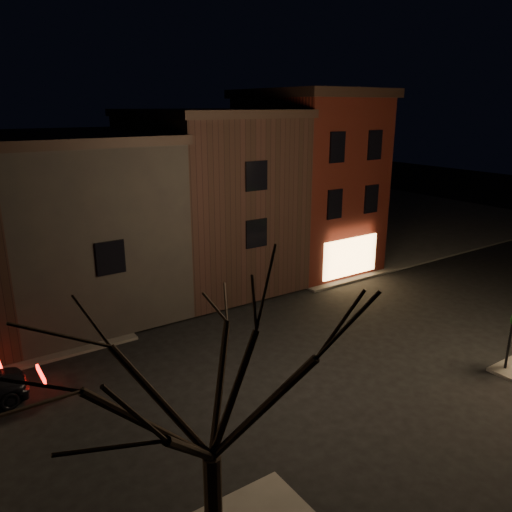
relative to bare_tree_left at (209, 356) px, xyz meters
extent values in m
plane|color=black|center=(8.00, 7.00, -5.43)|extent=(120.00, 120.00, 0.00)
cube|color=#2D2B28|center=(28.00, 27.00, -5.37)|extent=(30.00, 30.00, 0.12)
cube|color=#43120C|center=(16.00, 16.50, -0.31)|extent=(6.00, 8.00, 10.00)
cube|color=black|center=(16.00, 16.50, 4.94)|extent=(6.50, 8.50, 0.50)
cube|color=#FFC572|center=(16.00, 12.45, -4.01)|extent=(4.00, 0.12, 2.20)
cube|color=black|center=(9.50, 17.50, -0.81)|extent=(7.00, 10.00, 9.00)
cube|color=black|center=(9.50, 17.50, 3.89)|extent=(7.30, 10.30, 0.40)
cube|color=black|center=(2.25, 17.50, -1.31)|extent=(7.50, 10.00, 8.00)
cube|color=black|center=(2.25, 17.50, 2.89)|extent=(7.80, 10.30, 0.40)
camera|label=1|loc=(-3.79, -7.09, 4.27)|focal=35.00mm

